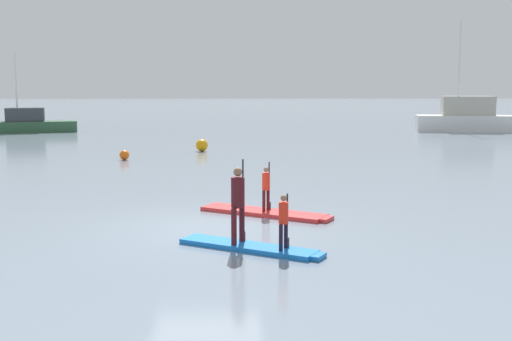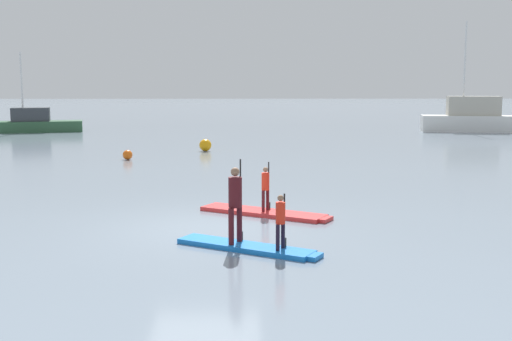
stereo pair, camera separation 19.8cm
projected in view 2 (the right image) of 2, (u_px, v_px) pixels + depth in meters
The scene contains 10 objects.
ground_plane at pixel (205, 228), 14.24m from camera, with size 240.00×240.00×0.00m, color gray.
paddleboard_near at pixel (265, 213), 15.69m from camera, with size 3.26×2.27×0.10m.
paddler_child_solo at pixel (266, 186), 15.61m from camera, with size 0.26×0.35×1.20m.
paddleboard_far at pixel (248, 247), 12.39m from camera, with size 2.85×1.94×0.10m.
paddler_adult at pixel (235, 200), 12.41m from camera, with size 0.36×0.43×1.65m.
paddler_child_front at pixel (281, 219), 11.97m from camera, with size 0.26×0.34×1.05m.
fishing_boat_green_midground at pixel (35, 123), 42.20m from camera, with size 6.14×3.15×5.26m.
motor_boat_small_navy at pixel (476, 119), 42.26m from camera, with size 7.47×2.86×7.28m.
mooring_buoy_near at pixel (205, 145), 30.31m from camera, with size 0.58×0.58×0.58m, color orange.
mooring_buoy_mid at pixel (128, 155), 26.94m from camera, with size 0.42×0.42×0.42m, color orange.
Camera 2 is at (0.88, -13.95, 3.23)m, focal length 44.49 mm.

